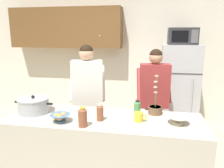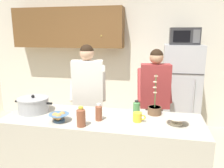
{
  "view_description": "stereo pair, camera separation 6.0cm",
  "coord_description": "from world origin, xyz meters",
  "views": [
    {
      "loc": [
        0.49,
        -2.16,
        1.8
      ],
      "look_at": [
        0.0,
        0.55,
        1.17
      ],
      "focal_mm": 35.42,
      "sensor_mm": 36.0,
      "label": 1
    },
    {
      "loc": [
        0.55,
        -2.15,
        1.8
      ],
      "look_at": [
        0.0,
        0.55,
        1.17
      ],
      "focal_mm": 35.42,
      "sensor_mm": 36.0,
      "label": 2
    }
  ],
  "objects": [
    {
      "name": "microwave",
      "position": [
        0.98,
        1.83,
        1.76
      ],
      "size": [
        0.48,
        0.37,
        0.28
      ],
      "color": "#2D2D30",
      "rests_on": "refrigerator"
    },
    {
      "name": "bottle_mid_counter",
      "position": [
        -0.14,
        -0.25,
        1.02
      ],
      "size": [
        0.09,
        0.09,
        0.2
      ],
      "color": "brown",
      "rests_on": "kitchen_island"
    },
    {
      "name": "back_wall_unit",
      "position": [
        -0.28,
        2.25,
        1.44
      ],
      "size": [
        6.0,
        0.48,
        2.6
      ],
      "color": "silver",
      "rests_on": "ground"
    },
    {
      "name": "kitchen_island",
      "position": [
        0.0,
        0.0,
        0.46
      ],
      "size": [
        2.12,
        0.68,
        0.92
      ],
      "primitive_type": "cube",
      "color": "#BCB7A8",
      "rests_on": "ground"
    },
    {
      "name": "potted_orchid",
      "position": [
        0.55,
        0.23,
        0.98
      ],
      "size": [
        0.15,
        0.15,
        0.45
      ],
      "color": "brown",
      "rests_on": "kitchen_island"
    },
    {
      "name": "bottle_far_corner",
      "position": [
        -0.01,
        -0.07,
        1.01
      ],
      "size": [
        0.07,
        0.07,
        0.18
      ],
      "color": "brown",
      "rests_on": "kitchen_island"
    },
    {
      "name": "bread_bowl",
      "position": [
        -0.4,
        -0.18,
        0.97
      ],
      "size": [
        0.21,
        0.21,
        0.1
      ],
      "color": "#4C7299",
      "rests_on": "kitchen_island"
    },
    {
      "name": "person_near_pot",
      "position": [
        -0.38,
        0.71,
        1.04
      ],
      "size": [
        0.58,
        0.51,
        1.66
      ],
      "color": "black",
      "rests_on": "ground"
    },
    {
      "name": "cooking_pot",
      "position": [
        -0.81,
        0.03,
        1.0
      ],
      "size": [
        0.46,
        0.35,
        0.2
      ],
      "color": "#ADAFB5",
      "rests_on": "kitchen_island"
    },
    {
      "name": "bottle_near_edge",
      "position": [
        0.35,
        0.19,
        1.0
      ],
      "size": [
        0.08,
        0.08,
        0.16
      ],
      "color": "#4C8C4C",
      "rests_on": "kitchen_island"
    },
    {
      "name": "refrigerator",
      "position": [
        0.98,
        1.85,
        0.81
      ],
      "size": [
        0.64,
        0.68,
        1.62
      ],
      "color": "#B7BABF",
      "rests_on": "ground"
    },
    {
      "name": "person_by_sink",
      "position": [
        0.54,
        0.93,
        0.99
      ],
      "size": [
        0.53,
        0.46,
        1.6
      ],
      "color": "#726656",
      "rests_on": "ground"
    },
    {
      "name": "coffee_mug",
      "position": [
        0.38,
        -0.02,
        0.97
      ],
      "size": [
        0.13,
        0.09,
        0.1
      ],
      "color": "yellow",
      "rests_on": "kitchen_island"
    },
    {
      "name": "empty_bowl",
      "position": [
        0.77,
        -0.02,
        0.97
      ],
      "size": [
        0.22,
        0.22,
        0.08
      ],
      "color": "beige",
      "rests_on": "kitchen_island"
    }
  ]
}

